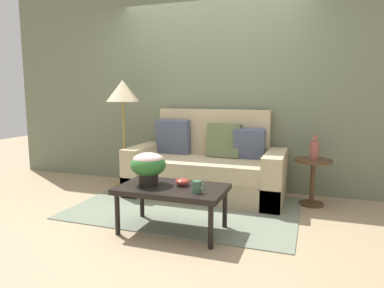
# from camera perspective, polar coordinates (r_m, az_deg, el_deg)

# --- Properties ---
(ground_plane) EXTENTS (14.00, 14.00, 0.00)m
(ground_plane) POSITION_cam_1_polar(r_m,az_deg,el_deg) (3.89, -1.72, -11.03)
(ground_plane) COLOR tan
(wall_back) EXTENTS (6.40, 0.12, 2.83)m
(wall_back) POSITION_cam_1_polar(r_m,az_deg,el_deg) (4.79, 3.36, 9.83)
(wall_back) COLOR slate
(wall_back) RESTS_ON ground
(area_rug) EXTENTS (2.46, 1.62, 0.01)m
(area_rug) POSITION_cam_1_polar(r_m,az_deg,el_deg) (4.00, -1.03, -10.37)
(area_rug) COLOR gray
(area_rug) RESTS_ON ground
(couch) EXTENTS (1.93, 0.88, 1.08)m
(couch) POSITION_cam_1_polar(r_m,az_deg,el_deg) (4.42, 2.47, -4.14)
(couch) COLOR tan
(couch) RESTS_ON ground
(coffee_table) EXTENTS (0.99, 0.59, 0.43)m
(coffee_table) POSITION_cam_1_polar(r_m,az_deg,el_deg) (3.25, -3.26, -7.77)
(coffee_table) COLOR black
(coffee_table) RESTS_ON ground
(side_table) EXTENTS (0.42, 0.42, 0.54)m
(side_table) POSITION_cam_1_polar(r_m,az_deg,el_deg) (4.24, 19.22, -4.59)
(side_table) COLOR #4C331E
(side_table) RESTS_ON ground
(floor_lamp) EXTENTS (0.44, 0.44, 1.46)m
(floor_lamp) POSITION_cam_1_polar(r_m,az_deg,el_deg) (4.76, -11.29, 7.64)
(floor_lamp) COLOR olive
(floor_lamp) RESTS_ON ground
(potted_plant) EXTENTS (0.33, 0.33, 0.30)m
(potted_plant) POSITION_cam_1_polar(r_m,az_deg,el_deg) (3.30, -7.19, -3.40)
(potted_plant) COLOR black
(potted_plant) RESTS_ON coffee_table
(coffee_mug) EXTENTS (0.13, 0.08, 0.10)m
(coffee_mug) POSITION_cam_1_polar(r_m,az_deg,el_deg) (3.03, 0.83, -7.04)
(coffee_mug) COLOR #3D664C
(coffee_mug) RESTS_ON coffee_table
(snack_bowl) EXTENTS (0.13, 0.13, 0.07)m
(snack_bowl) POSITION_cam_1_polar(r_m,az_deg,el_deg) (3.26, -1.60, -6.20)
(snack_bowl) COLOR #B2382D
(snack_bowl) RESTS_ON coffee_table
(table_vase) EXTENTS (0.10, 0.10, 0.28)m
(table_vase) POSITION_cam_1_polar(r_m,az_deg,el_deg) (4.18, 19.47, -0.88)
(table_vase) COLOR #934C42
(table_vase) RESTS_ON side_table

